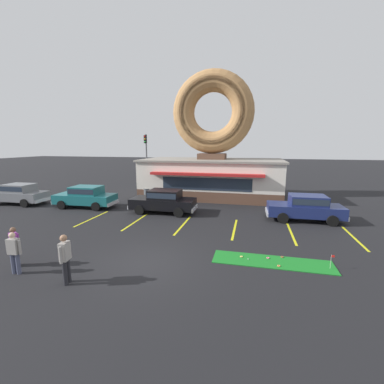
# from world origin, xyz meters

# --- Properties ---
(ground_plane) EXTENTS (160.00, 160.00, 0.00)m
(ground_plane) POSITION_xyz_m (0.00, 0.00, 0.00)
(ground_plane) COLOR black
(donut_shop_building) EXTENTS (12.30, 6.75, 10.96)m
(donut_shop_building) POSITION_xyz_m (0.46, 13.94, 3.74)
(donut_shop_building) COLOR brown
(donut_shop_building) RESTS_ON ground
(putting_mat) EXTENTS (4.70, 1.22, 0.03)m
(putting_mat) POSITION_xyz_m (4.94, 1.18, 0.01)
(putting_mat) COLOR #197523
(putting_mat) RESTS_ON ground
(mini_donut_near_left) EXTENTS (0.13, 0.13, 0.04)m
(mini_donut_near_left) POSITION_xyz_m (5.38, 1.68, 0.05)
(mini_donut_near_left) COLOR brown
(mini_donut_near_left) RESTS_ON putting_mat
(mini_donut_near_right) EXTENTS (0.13, 0.13, 0.04)m
(mini_donut_near_right) POSITION_xyz_m (4.80, 1.45, 0.05)
(mini_donut_near_right) COLOR #D8667F
(mini_donut_near_right) RESTS_ON putting_mat
(mini_donut_mid_left) EXTENTS (0.13, 0.13, 0.04)m
(mini_donut_mid_left) POSITION_xyz_m (3.72, 1.32, 0.05)
(mini_donut_mid_left) COLOR #E5C666
(mini_donut_mid_left) RESTS_ON putting_mat
(mini_donut_mid_centre) EXTENTS (0.13, 0.13, 0.04)m
(mini_donut_mid_centre) POSITION_xyz_m (5.16, 0.81, 0.05)
(mini_donut_mid_centre) COLOR #D17F47
(mini_donut_mid_centre) RESTS_ON putting_mat
(golf_ball) EXTENTS (0.04, 0.04, 0.04)m
(golf_ball) POSITION_xyz_m (4.00, 1.14, 0.05)
(golf_ball) COLOR white
(golf_ball) RESTS_ON putting_mat
(putting_flag_pin) EXTENTS (0.13, 0.01, 0.55)m
(putting_flag_pin) POSITION_xyz_m (7.07, 1.07, 0.44)
(putting_flag_pin) COLOR silver
(putting_flag_pin) RESTS_ON putting_mat
(car_grey) EXTENTS (4.60, 2.07, 1.60)m
(car_grey) POSITION_xyz_m (-13.87, 7.29, 0.87)
(car_grey) COLOR slate
(car_grey) RESTS_ON ground
(car_navy) EXTENTS (4.60, 2.05, 1.60)m
(car_navy) POSITION_xyz_m (7.31, 7.66, 0.87)
(car_navy) COLOR navy
(car_navy) RESTS_ON ground
(car_black) EXTENTS (4.57, 2.01, 1.60)m
(car_black) POSITION_xyz_m (-1.84, 7.42, 0.87)
(car_black) COLOR black
(car_black) RESTS_ON ground
(car_teal) EXTENTS (4.64, 2.14, 1.60)m
(car_teal) POSITION_xyz_m (-8.03, 7.54, 0.87)
(car_teal) COLOR #196066
(car_teal) RESTS_ON ground
(pedestrian_blue_sweater_man) EXTENTS (0.30, 0.59, 1.73)m
(pedestrian_blue_sweater_man) POSITION_xyz_m (-1.95, -2.08, 0.97)
(pedestrian_blue_sweater_man) COLOR #232328
(pedestrian_blue_sweater_man) RESTS_ON ground
(pedestrian_hooded_kid) EXTENTS (0.55, 0.38, 1.56)m
(pedestrian_hooded_kid) POSITION_xyz_m (-4.75, -1.42, 0.86)
(pedestrian_hooded_kid) COLOR slate
(pedestrian_hooded_kid) RESTS_ON ground
(pedestrian_leather_jacket_man) EXTENTS (0.59, 0.27, 1.57)m
(pedestrian_leather_jacket_man) POSITION_xyz_m (-4.23, -1.93, 0.87)
(pedestrian_leather_jacket_man) COLOR #474C66
(pedestrian_leather_jacket_man) RESTS_ON ground
(trash_bin) EXTENTS (0.57, 0.57, 0.97)m
(trash_bin) POSITION_xyz_m (-4.65, 11.12, 0.50)
(trash_bin) COLOR #51565B
(trash_bin) RESTS_ON ground
(traffic_light_pole) EXTENTS (0.28, 0.47, 5.80)m
(traffic_light_pole) POSITION_xyz_m (-7.87, 18.64, 3.71)
(traffic_light_pole) COLOR #595B60
(traffic_light_pole) RESTS_ON ground
(parking_stripe_far_left) EXTENTS (0.12, 3.60, 0.01)m
(parking_stripe_far_left) POSITION_xyz_m (-5.82, 5.00, 0.00)
(parking_stripe_far_left) COLOR yellow
(parking_stripe_far_left) RESTS_ON ground
(parking_stripe_left) EXTENTS (0.12, 3.60, 0.01)m
(parking_stripe_left) POSITION_xyz_m (-2.82, 5.00, 0.00)
(parking_stripe_left) COLOR yellow
(parking_stripe_left) RESTS_ON ground
(parking_stripe_mid_left) EXTENTS (0.12, 3.60, 0.01)m
(parking_stripe_mid_left) POSITION_xyz_m (0.18, 5.00, 0.00)
(parking_stripe_mid_left) COLOR yellow
(parking_stripe_mid_left) RESTS_ON ground
(parking_stripe_centre) EXTENTS (0.12, 3.60, 0.01)m
(parking_stripe_centre) POSITION_xyz_m (3.18, 5.00, 0.00)
(parking_stripe_centre) COLOR yellow
(parking_stripe_centre) RESTS_ON ground
(parking_stripe_mid_right) EXTENTS (0.12, 3.60, 0.01)m
(parking_stripe_mid_right) POSITION_xyz_m (6.18, 5.00, 0.00)
(parking_stripe_mid_right) COLOR yellow
(parking_stripe_mid_right) RESTS_ON ground
(parking_stripe_right) EXTENTS (0.12, 3.60, 0.01)m
(parking_stripe_right) POSITION_xyz_m (9.18, 5.00, 0.00)
(parking_stripe_right) COLOR yellow
(parking_stripe_right) RESTS_ON ground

